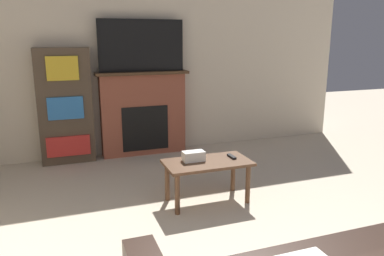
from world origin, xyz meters
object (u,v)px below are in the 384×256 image
Objects in this scene: coffee_table at (207,168)px; bookshelf at (65,106)px; fireplace at (143,113)px; tv at (142,46)px.

coffee_table is 0.57× the size of bookshelf.
coffee_table is at bearing -54.96° from bookshelf.
fireplace is 0.95m from tv.
tv is 1.32m from bookshelf.
bookshelf is (-1.29, 1.85, 0.40)m from coffee_table.
bookshelf is (-1.06, -0.00, -0.78)m from tv.
tv is (0.00, -0.02, 0.95)m from fireplace.
tv reaches higher than fireplace.
fireplace reaches higher than coffee_table.
tv is at bearing 0.18° from bookshelf.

